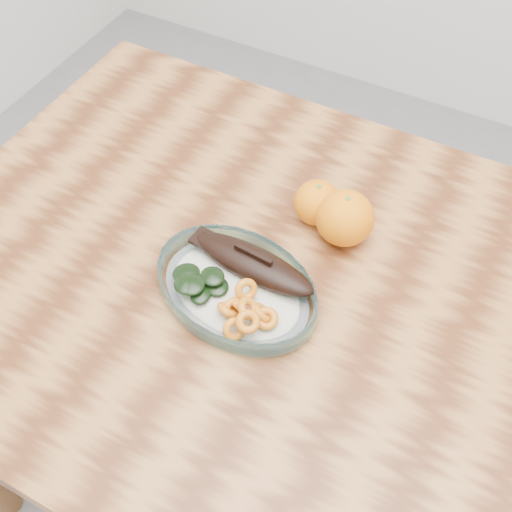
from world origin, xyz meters
The scene contains 5 objects.
ground centered at (0.00, 0.00, 0.00)m, with size 3.00×3.00×0.00m, color slate.
dining_table centered at (0.00, 0.00, 0.65)m, with size 1.20×0.80×0.75m.
plated_meal centered at (-0.09, -0.04, 0.77)m, with size 0.53×0.53×0.08m.
orange_left centered at (0.00, 0.13, 0.79)m, with size 0.09×0.09×0.09m, color orange.
orange_right centered at (-0.05, 0.14, 0.79)m, with size 0.07×0.07×0.07m, color orange.
Camera 1 is at (0.17, -0.49, 1.50)m, focal length 45.00 mm.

